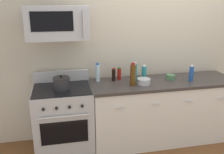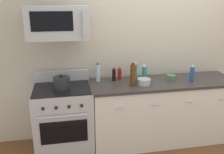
% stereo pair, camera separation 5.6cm
% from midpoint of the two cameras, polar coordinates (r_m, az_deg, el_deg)
% --- Properties ---
extents(ground_plane, '(6.22, 6.22, 0.00)m').
position_cam_midpoint_polar(ground_plane, '(3.94, 10.65, -13.69)').
color(ground_plane, brown).
extents(back_wall, '(5.18, 0.10, 2.70)m').
position_cam_midpoint_polar(back_wall, '(3.82, 9.44, 7.16)').
color(back_wall, beige).
rests_on(back_wall, ground_plane).
extents(counter_unit, '(2.09, 0.66, 0.92)m').
position_cam_midpoint_polar(counter_unit, '(3.72, 11.05, -7.62)').
color(counter_unit, silver).
rests_on(counter_unit, ground_plane).
extents(range_oven, '(0.76, 0.69, 1.07)m').
position_cam_midpoint_polar(range_oven, '(3.45, -11.55, -9.55)').
color(range_oven, '#B7BABF').
rests_on(range_oven, ground_plane).
extents(microwave, '(0.74, 0.44, 0.40)m').
position_cam_midpoint_polar(microwave, '(3.14, -13.00, 12.15)').
color(microwave, '#B7BABF').
extents(bottle_soy_sauce_dark, '(0.05, 0.05, 0.19)m').
position_cam_midpoint_polar(bottle_soy_sauce_dark, '(3.47, -0.09, 0.54)').
color(bottle_soy_sauce_dark, black).
rests_on(bottle_soy_sauce_dark, countertop_slab).
extents(bottle_hot_sauce_red, '(0.05, 0.05, 0.17)m').
position_cam_midpoint_polar(bottle_hot_sauce_red, '(3.53, 1.21, 0.76)').
color(bottle_hot_sauce_red, '#B21914').
rests_on(bottle_hot_sauce_red, countertop_slab).
extents(bottle_wine_amber, '(0.07, 0.07, 0.31)m').
position_cam_midpoint_polar(bottle_wine_amber, '(3.27, 4.36, 0.51)').
color(bottle_wine_amber, '#59330F').
rests_on(bottle_wine_amber, countertop_slab).
extents(bottle_soda_blue, '(0.06, 0.06, 0.23)m').
position_cam_midpoint_polar(bottle_soda_blue, '(3.62, 17.47, 0.78)').
color(bottle_soda_blue, '#1E4CA5').
rests_on(bottle_soda_blue, countertop_slab).
extents(bottle_dish_soap, '(0.07, 0.07, 0.21)m').
position_cam_midpoint_polar(bottle_dish_soap, '(3.55, 6.96, 1.01)').
color(bottle_dish_soap, teal).
rests_on(bottle_dish_soap, countertop_slab).
extents(bottle_sparkling_teal, '(0.07, 0.07, 0.27)m').
position_cam_midpoint_polar(bottle_sparkling_teal, '(3.44, 4.79, 1.07)').
color(bottle_sparkling_teal, '#197F7A').
rests_on(bottle_sparkling_teal, countertop_slab).
extents(bottle_water_clear, '(0.06, 0.06, 0.26)m').
position_cam_midpoint_polar(bottle_water_clear, '(3.44, -3.81, 1.00)').
color(bottle_water_clear, silver).
rests_on(bottle_water_clear, countertop_slab).
extents(bowl_green_glaze, '(0.13, 0.13, 0.07)m').
position_cam_midpoint_polar(bowl_green_glaze, '(3.64, 12.95, 0.05)').
color(bowl_green_glaze, '#477A4C').
rests_on(bowl_green_glaze, countertop_slab).
extents(bowl_steel_prep, '(0.18, 0.18, 0.08)m').
position_cam_midpoint_polar(bowl_steel_prep, '(3.36, 6.85, -0.99)').
color(bowl_steel_prep, '#B2B5BA').
rests_on(bowl_steel_prep, countertop_slab).
extents(stockpot, '(0.21, 0.21, 0.19)m').
position_cam_midpoint_polar(stockpot, '(3.20, -12.11, -1.42)').
color(stockpot, '#262628').
rests_on(stockpot, range_oven).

